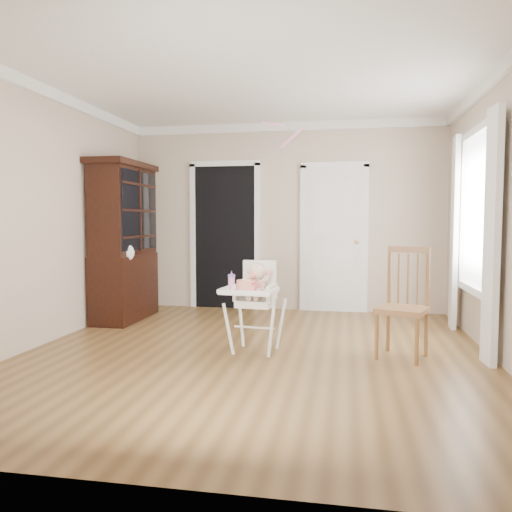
% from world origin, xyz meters
% --- Properties ---
extents(floor, '(5.00, 5.00, 0.00)m').
position_xyz_m(floor, '(0.00, 0.00, 0.00)').
color(floor, brown).
rests_on(floor, ground).
extents(ceiling, '(5.00, 5.00, 0.00)m').
position_xyz_m(ceiling, '(0.00, 0.00, 2.70)').
color(ceiling, white).
rests_on(ceiling, wall_back).
extents(wall_back, '(4.50, 0.00, 4.50)m').
position_xyz_m(wall_back, '(0.00, 2.50, 1.35)').
color(wall_back, beige).
rests_on(wall_back, floor).
extents(wall_left, '(0.00, 5.00, 5.00)m').
position_xyz_m(wall_left, '(-2.25, 0.00, 1.35)').
color(wall_left, beige).
rests_on(wall_left, floor).
extents(wall_right, '(0.00, 5.00, 5.00)m').
position_xyz_m(wall_right, '(2.25, 0.00, 1.35)').
color(wall_right, beige).
rests_on(wall_right, floor).
extents(crown_molding, '(4.50, 5.00, 0.12)m').
position_xyz_m(crown_molding, '(0.00, 0.00, 2.64)').
color(crown_molding, white).
rests_on(crown_molding, ceiling).
extents(doorway, '(1.06, 0.05, 2.22)m').
position_xyz_m(doorway, '(-0.90, 2.48, 1.11)').
color(doorway, black).
rests_on(doorway, wall_back).
extents(closet_door, '(0.96, 0.09, 2.13)m').
position_xyz_m(closet_door, '(0.70, 2.48, 1.02)').
color(closet_door, white).
rests_on(closet_door, wall_back).
extents(window_right, '(0.13, 1.84, 2.30)m').
position_xyz_m(window_right, '(2.18, 0.80, 1.29)').
color(window_right, white).
rests_on(window_right, wall_right).
extents(high_chair, '(0.58, 0.70, 0.92)m').
position_xyz_m(high_chair, '(-0.01, 0.08, 0.57)').
color(high_chair, white).
rests_on(high_chair, floor).
extents(baby, '(0.25, 0.20, 0.37)m').
position_xyz_m(baby, '(-0.00, 0.10, 0.69)').
color(baby, beige).
rests_on(baby, high_chair).
extents(cake, '(0.22, 0.22, 0.10)m').
position_xyz_m(cake, '(-0.06, -0.14, 0.69)').
color(cake, silver).
rests_on(cake, high_chair).
extents(sippy_cup, '(0.07, 0.07, 0.17)m').
position_xyz_m(sippy_cup, '(-0.23, 0.02, 0.71)').
color(sippy_cup, '#DC86C1').
rests_on(sippy_cup, high_chair).
extents(china_cabinet, '(0.54, 1.22, 2.06)m').
position_xyz_m(china_cabinet, '(-1.99, 1.39, 1.03)').
color(china_cabinet, black).
rests_on(china_cabinet, floor).
extents(dining_chair, '(0.55, 0.55, 1.05)m').
position_xyz_m(dining_chair, '(1.41, 0.13, 0.49)').
color(dining_chair, brown).
rests_on(dining_chair, floor).
extents(streamer, '(0.34, 0.39, 0.15)m').
position_xyz_m(streamer, '(-0.00, 1.20, 2.44)').
color(streamer, '#FF93C5').
rests_on(streamer, ceiling).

